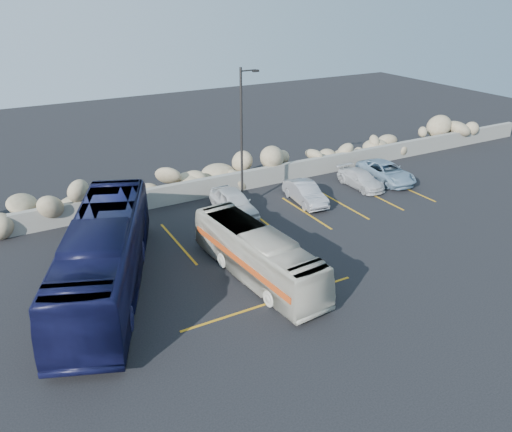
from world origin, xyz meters
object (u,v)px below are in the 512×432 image
vintage_bus (257,254)px  car_a (234,203)px  lamppost (242,136)px  tour_coach (104,255)px  car_d (386,172)px  car_c (361,179)px  car_b (305,193)px

vintage_bus → car_a: vintage_bus is taller
lamppost → tour_coach: bearing=-151.4°
tour_coach → car_d: 19.96m
car_c → car_d: size_ratio=0.83×
car_a → car_c: 9.10m
lamppost → vintage_bus: 8.48m
tour_coach → car_c: size_ratio=3.11×
tour_coach → car_a: (8.20, 4.33, -0.90)m
car_b → car_c: (4.60, 0.41, -0.08)m
car_c → lamppost: bearing=175.2°
vintage_bus → tour_coach: 6.48m
lamppost → car_d: lamppost is taller
car_a → vintage_bus: bearing=-105.6°
vintage_bus → car_d: bearing=20.9°
tour_coach → car_a: 9.31m
car_c → car_b: bearing=-173.9°
car_c → vintage_bus: bearing=-149.3°
lamppost → car_c: 9.02m
car_b → car_d: bearing=9.9°
tour_coach → car_d: bearing=34.1°
car_d → tour_coach: bearing=-164.6°
car_b → car_c: 4.62m
lamppost → car_c: (8.15, -0.82, -3.76)m
car_a → car_d: size_ratio=0.92×
vintage_bus → lamppost: bearing=62.1°
car_c → car_d: 2.19m
car_a → car_b: car_a is taller
tour_coach → car_b: 13.27m
vintage_bus → car_c: size_ratio=2.21×
tour_coach → car_b: (12.69, 3.75, -0.99)m
tour_coach → car_d: tour_coach is taller
vintage_bus → car_b: bearing=37.4°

